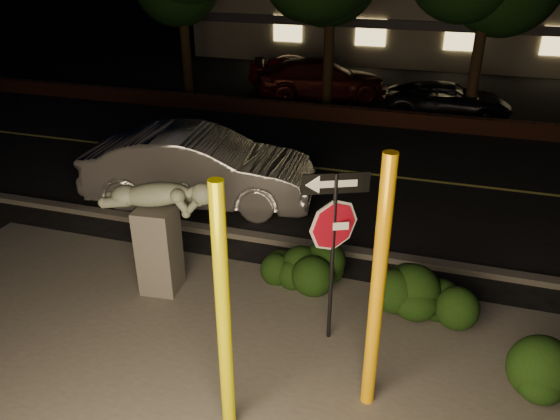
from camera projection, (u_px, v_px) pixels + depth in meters
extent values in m
plane|color=black|center=(383.00, 138.00, 16.85)|extent=(90.00, 90.00, 0.00)
cube|color=#4C4944|center=(276.00, 392.00, 7.46)|extent=(14.00, 6.00, 0.02)
cube|color=black|center=(368.00, 174.00, 14.29)|extent=(80.00, 8.00, 0.01)
cube|color=#C5BE4F|center=(368.00, 174.00, 14.29)|extent=(80.00, 0.12, 0.00)
cube|color=#4C4944|center=(335.00, 249.00, 10.77)|extent=(80.00, 0.25, 0.12)
cube|color=#421F15|center=(389.00, 118.00, 17.85)|extent=(40.00, 0.35, 0.50)
cube|color=black|center=(405.00, 85.00, 22.83)|extent=(40.00, 12.00, 0.01)
cube|color=slate|center=(424.00, 12.00, 28.76)|extent=(22.00, 10.00, 4.00)
cube|color=#333338|center=(416.00, 25.00, 24.40)|extent=(22.00, 0.20, 0.40)
cube|color=#FFD87F|center=(288.00, 29.00, 26.20)|extent=(1.40, 0.08, 1.20)
cube|color=#FFD87F|center=(371.00, 33.00, 25.15)|extent=(1.40, 0.08, 1.20)
cube|color=#FFD87F|center=(461.00, 37.00, 24.10)|extent=(1.40, 0.08, 1.20)
cube|color=#FFD87F|center=(560.00, 41.00, 23.05)|extent=(1.40, 0.08, 1.20)
cylinder|color=black|center=(186.00, 45.00, 20.67)|extent=(0.36, 0.36, 3.75)
cylinder|color=black|center=(329.00, 45.00, 19.29)|extent=(0.36, 0.36, 4.25)
cylinder|color=black|center=(477.00, 60.00, 17.69)|extent=(0.36, 0.36, 4.00)
cylinder|color=#E3DF03|center=(224.00, 318.00, 6.20)|extent=(0.17, 0.17, 3.42)
cylinder|color=#FFB008|center=(377.00, 291.00, 6.54)|extent=(0.18, 0.18, 3.56)
cylinder|color=black|center=(332.00, 262.00, 7.87)|extent=(0.06, 0.06, 2.77)
cube|color=white|center=(334.00, 226.00, 7.61)|extent=(0.39, 0.20, 0.12)
cube|color=black|center=(336.00, 184.00, 7.32)|extent=(0.87, 0.40, 0.30)
cube|color=white|center=(336.00, 184.00, 7.32)|extent=(0.55, 0.26, 0.12)
cube|color=#4C4944|center=(159.00, 250.00, 9.31)|extent=(0.67, 0.67, 1.59)
sphere|color=gray|center=(203.00, 194.00, 8.64)|extent=(0.37, 0.37, 0.37)
ellipsoid|color=black|center=(302.00, 261.00, 9.64)|extent=(1.92, 1.32, 0.91)
ellipsoid|color=black|center=(423.00, 291.00, 8.68)|extent=(1.83, 1.44, 1.06)
imported|color=#B1B1B6|center=(200.00, 168.00, 12.46)|extent=(5.40, 2.53, 1.71)
imported|color=maroon|center=(302.00, 74.00, 21.40)|extent=(4.60, 2.79, 1.46)
imported|color=#3B100C|center=(321.00, 79.00, 20.70)|extent=(5.43, 3.60, 1.46)
imported|color=black|center=(448.00, 100.00, 18.54)|extent=(4.30, 2.18, 1.17)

